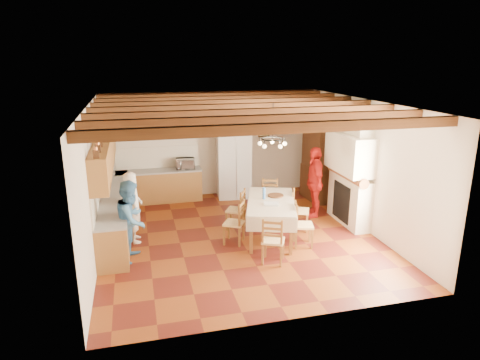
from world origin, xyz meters
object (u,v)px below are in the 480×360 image
Objects in this scene: hutch at (317,163)px; person_woman_blue at (132,220)px; microwave at (185,164)px; person_man at (134,207)px; chair_end_near at (273,240)px; chair_left_far at (236,209)px; chair_left_near at (234,222)px; person_woman_red at (314,182)px; chair_right_far at (300,210)px; chair_right_near at (304,224)px; dining_table at (271,204)px; refrigerator at (233,165)px; chair_end_far at (270,198)px.

person_woman_blue is (-5.06, -2.53, -0.24)m from hutch.
person_woman_blue is 3.14× the size of microwave.
chair_end_near is at bearing -127.12° from person_man.
chair_left_near is at bearing 13.20° from chair_left_far.
chair_left_near is 1.00× the size of chair_end_near.
person_woman_red is (2.12, 0.35, 0.42)m from chair_left_far.
chair_left_far and chair_end_near have the same top height.
chair_right_far is 3.78m from person_man.
chair_right_far is at bearing -2.06° from chair_right_near.
person_man is at bearing -77.64° from chair_left_near.
person_woman_blue is at bearing -173.94° from dining_table.
hutch is 4.19m from chair_end_near.
chair_right_far is at bearing -31.47° from person_woman_red.
chair_right_far is at bearing -46.48° from microwave.
person_man is 0.88× the size of person_woman_red.
dining_table is 3.47m from microwave.
refrigerator is 1.15× the size of person_woman_blue.
chair_left_near is 1.85× the size of microwave.
refrigerator reaches higher than chair_end_far.
person_man is (-2.31, -0.15, 0.31)m from chair_left_far.
chair_right_near reaches higher than dining_table.
chair_right_near is at bearing -74.06° from person_woman_blue.
chair_left_far is 2.57m from person_woman_blue.
chair_left_far is (-0.50, -2.38, -0.45)m from refrigerator.
chair_end_near is (0.54, -1.07, 0.00)m from chair_left_near.
dining_table is at bearing -59.58° from microwave.
chair_left_far is 1.88m from chair_end_near.
refrigerator is at bearing 122.52° from chair_end_far.
person_woman_red is at bearing 144.91° from chair_left_near.
dining_table is 3.02m from person_woman_blue.
chair_right_far is 3.72m from microwave.
dining_table is 4.21× the size of microwave.
chair_end_near is 3.14m from person_man.
chair_left_near is 2.64m from person_woman_red.
dining_table is at bearing -90.25° from chair_end_far.
chair_left_far is 2.65m from microwave.
person_woman_blue is at bearing 8.07° from chair_end_near.
chair_right_far is at bearing -66.58° from refrigerator.
microwave is (-0.86, 2.44, 0.56)m from chair_left_far.
chair_end_near is (-0.88, -0.59, 0.00)m from chair_right_near.
person_man is at bearing -56.94° from chair_left_far.
hutch reaches higher than refrigerator.
person_man reaches higher than microwave.
chair_end_near reaches higher than dining_table.
chair_end_near is at bearing -29.82° from person_woman_red.
microwave is (1.49, 3.43, 0.23)m from person_woman_blue.
dining_table is at bearing 126.39° from chair_left_near.
person_woman_blue is at bearing -156.19° from hutch.
chair_end_far is (-1.68, -0.99, -0.58)m from hutch.
chair_end_near is (-1.14, -1.44, 0.00)m from chair_right_far.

